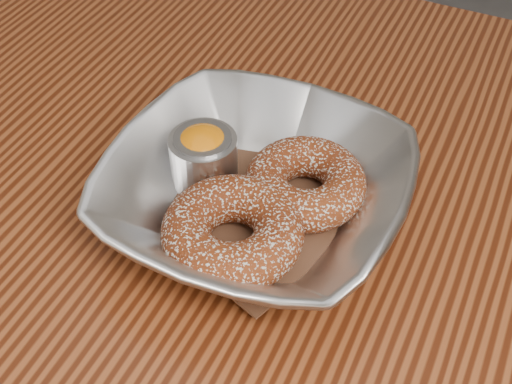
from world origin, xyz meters
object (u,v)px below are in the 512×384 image
at_px(serving_bowl, 256,194).
at_px(donut_back, 305,183).
at_px(ramekin, 204,157).
at_px(table, 203,288).
at_px(donut_front, 233,232).

bearing_deg(serving_bowl, donut_back, 43.76).
xyz_separation_m(donut_back, ramekin, (-0.08, -0.01, 0.01)).
relative_size(table, donut_back, 12.58).
relative_size(donut_back, ramekin, 1.75).
xyz_separation_m(serving_bowl, donut_front, (0.00, -0.04, 0.00)).
height_order(donut_back, donut_front, donut_front).
distance_m(donut_back, donut_front, 0.08).
bearing_deg(donut_front, table, 149.24).
bearing_deg(donut_front, donut_back, 68.28).
height_order(donut_front, ramekin, ramekin).
xyz_separation_m(donut_back, donut_front, (-0.03, -0.07, 0.00)).
relative_size(serving_bowl, ramekin, 4.23).
distance_m(serving_bowl, donut_back, 0.04).
relative_size(donut_front, ramekin, 1.93).
height_order(serving_bowl, donut_back, serving_bowl).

